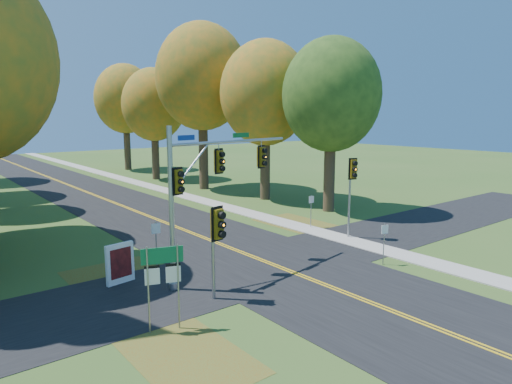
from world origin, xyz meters
TOP-DOWN VIEW (x-y plane):
  - ground at (0.00, 0.00)m, footprint 160.00×160.00m
  - road_main at (0.00, 0.00)m, footprint 8.00×160.00m
  - road_cross at (0.00, 2.00)m, footprint 60.00×6.00m
  - centerline_left at (-0.10, 0.00)m, footprint 0.10×160.00m
  - centerline_right at (0.10, 0.00)m, footprint 0.10×160.00m
  - sidewalk_east at (6.20, 0.00)m, footprint 1.60×160.00m
  - leaf_patch_w_near at (-6.50, 4.00)m, footprint 4.00×6.00m
  - leaf_patch_e at (6.80, 6.00)m, footprint 3.50×8.00m
  - leaf_patch_w_far at (-7.50, -3.00)m, footprint 3.00×5.00m
  - tree_e_a at (11.57, 8.77)m, footprint 7.20×7.20m
  - tree_e_b at (10.97, 15.58)m, footprint 7.60×7.60m
  - tree_e_c at (9.88, 23.69)m, footprint 8.80×8.80m
  - tree_e_d at (9.26, 32.87)m, footprint 7.00×7.00m
  - tree_e_e at (10.47, 43.58)m, footprint 7.80×7.80m
  - traffic_mast at (-3.43, 2.18)m, footprint 7.31×1.79m
  - east_signal_pole at (6.66, 2.53)m, footprint 0.53×0.63m
  - ped_signal_pole at (-4.46, -0.23)m, footprint 0.59×0.69m
  - route_sign_cluster at (-7.24, -1.19)m, footprint 1.31×0.49m
  - info_kiosk at (-6.70, 3.89)m, footprint 1.29×0.39m
  - reg_sign_e_north at (6.71, 5.80)m, footprint 0.41×0.06m
  - reg_sign_e_south at (4.20, -1.59)m, footprint 0.38×0.12m
  - reg_sign_w at (-4.73, 4.44)m, footprint 0.44×0.07m

SIDE VIEW (x-z plane):
  - ground at x=0.00m, z-range 0.00..0.00m
  - leaf_patch_w_near at x=-6.50m, z-range 0.00..0.01m
  - leaf_patch_e at x=6.80m, z-range 0.00..0.01m
  - leaf_patch_w_far at x=-7.50m, z-range 0.00..0.01m
  - road_cross at x=0.00m, z-range 0.00..0.02m
  - road_main at x=0.00m, z-range 0.00..0.02m
  - centerline_left at x=-0.10m, z-range 0.02..0.03m
  - centerline_right at x=0.10m, z-range 0.02..0.03m
  - sidewalk_east at x=6.20m, z-range 0.00..0.06m
  - info_kiosk at x=-6.70m, z-range 0.00..1.76m
  - reg_sign_e_south at x=4.20m, z-range 0.37..2.40m
  - reg_sign_e_north at x=6.71m, z-range 0.39..2.52m
  - reg_sign_w at x=-4.73m, z-range 0.43..2.75m
  - route_sign_cluster at x=-7.24m, z-range 0.60..3.55m
  - ped_signal_pole at x=-4.46m, z-range 0.91..4.66m
  - east_signal_pole at x=6.66m, z-range 1.22..5.95m
  - traffic_mast at x=-3.43m, z-range 0.96..7.68m
  - tree_e_d at x=9.26m, z-range 2.08..14.40m
  - tree_e_a at x=11.57m, z-range 2.16..14.90m
  - tree_e_b at x=10.97m, z-range 2.23..15.56m
  - tree_e_e at x=10.47m, z-range 2.32..16.06m
  - tree_e_c at x=9.88m, z-range 2.77..18.56m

